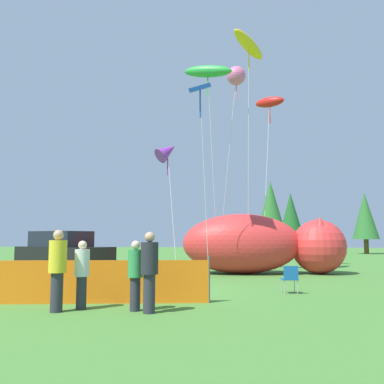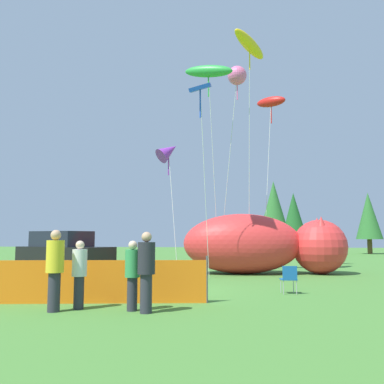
# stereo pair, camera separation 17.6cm
# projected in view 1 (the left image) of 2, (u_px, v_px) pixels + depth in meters

# --- Properties ---
(ground_plane) EXTENTS (120.00, 120.00, 0.00)m
(ground_plane) POSITION_uv_depth(u_px,v_px,m) (150.00, 290.00, 14.02)
(ground_plane) COLOR #477F33
(parked_car) EXTENTS (4.46, 3.11, 1.97)m
(parked_car) POSITION_uv_depth(u_px,v_px,m) (63.00, 255.00, 17.50)
(parked_car) COLOR black
(parked_car) RESTS_ON ground
(folding_chair) EXTENTS (0.53, 0.53, 0.85)m
(folding_chair) POSITION_uv_depth(u_px,v_px,m) (290.00, 277.00, 13.14)
(folding_chair) COLOR #1959A5
(folding_chair) RESTS_ON ground
(inflatable_cat) EXTENTS (7.87, 3.46, 2.84)m
(inflatable_cat) POSITION_uv_depth(u_px,v_px,m) (260.00, 246.00, 20.36)
(inflatable_cat) COLOR red
(inflatable_cat) RESTS_ON ground
(safety_fence) EXTENTS (8.31, 1.48, 1.23)m
(safety_fence) POSITION_uv_depth(u_px,v_px,m) (49.00, 282.00, 11.17)
(safety_fence) COLOR orange
(safety_fence) RESTS_ON ground
(spectator_in_grey_shirt) EXTENTS (0.36, 0.36, 1.65)m
(spectator_in_grey_shirt) POSITION_uv_depth(u_px,v_px,m) (135.00, 272.00, 10.14)
(spectator_in_grey_shirt) COLOR #2D2D38
(spectator_in_grey_shirt) RESTS_ON ground
(spectator_in_black_shirt) EXTENTS (0.41, 0.41, 1.90)m
(spectator_in_black_shirt) POSITION_uv_depth(u_px,v_px,m) (57.00, 267.00, 10.00)
(spectator_in_black_shirt) COLOR #2D2D38
(spectator_in_black_shirt) RESTS_ON ground
(spectator_in_white_shirt) EXTENTS (0.36, 0.36, 1.64)m
(spectator_in_white_shirt) POSITION_uv_depth(u_px,v_px,m) (82.00, 272.00, 10.38)
(spectator_in_white_shirt) COLOR #2D2D38
(spectator_in_white_shirt) RESTS_ON ground
(spectator_in_green_shirt) EXTENTS (0.40, 0.40, 1.85)m
(spectator_in_green_shirt) POSITION_uv_depth(u_px,v_px,m) (149.00, 268.00, 9.85)
(spectator_in_green_shirt) COLOR #2D2D38
(spectator_in_green_shirt) RESTS_ON ground
(kite_green_fish) EXTENTS (2.70, 1.82, 10.50)m
(kite_green_fish) POSITION_uv_depth(u_px,v_px,m) (208.00, 72.00, 21.27)
(kite_green_fish) COLOR silver
(kite_green_fish) RESTS_ON ground
(kite_purple_delta) EXTENTS (1.64, 2.49, 6.96)m
(kite_purple_delta) POSITION_uv_depth(u_px,v_px,m) (168.00, 151.00, 22.70)
(kite_purple_delta) COLOR silver
(kite_purple_delta) RESTS_ON ground
(kite_blue_box) EXTENTS (0.94, 1.52, 8.32)m
(kite_blue_box) POSITION_uv_depth(u_px,v_px,m) (200.00, 91.00, 18.00)
(kite_blue_box) COLOR silver
(kite_blue_box) RESTS_ON ground
(kite_red_lizard) EXTENTS (1.96, 2.79, 10.07)m
(kite_red_lizard) POSITION_uv_depth(u_px,v_px,m) (270.00, 103.00, 25.25)
(kite_red_lizard) COLOR silver
(kite_red_lizard) RESTS_ON ground
(kite_yellow_hero) EXTENTS (1.84, 2.60, 11.96)m
(kite_yellow_hero) POSITION_uv_depth(u_px,v_px,m) (249.00, 46.00, 21.43)
(kite_yellow_hero) COLOR silver
(kite_yellow_hero) RESTS_ON ground
(kite_pink_octopus) EXTENTS (1.60, 1.57, 10.61)m
(kite_pink_octopus) POSITION_uv_depth(u_px,v_px,m) (236.00, 76.00, 22.29)
(kite_pink_octopus) COLOR silver
(kite_pink_octopus) RESTS_ON ground
(horizon_tree_east) EXTENTS (3.52, 3.52, 8.40)m
(horizon_tree_east) POSITION_uv_depth(u_px,v_px,m) (271.00, 208.00, 50.90)
(horizon_tree_east) COLOR brown
(horizon_tree_east) RESTS_ON ground
(horizon_tree_mid) EXTENTS (2.56, 2.56, 6.11)m
(horizon_tree_mid) POSITION_uv_depth(u_px,v_px,m) (291.00, 217.00, 42.21)
(horizon_tree_mid) COLOR brown
(horizon_tree_mid) RESTS_ON ground
(horizon_tree_northeast) EXTENTS (2.68, 2.68, 6.40)m
(horizon_tree_northeast) POSITION_uv_depth(u_px,v_px,m) (365.00, 216.00, 44.89)
(horizon_tree_northeast) COLOR brown
(horizon_tree_northeast) RESTS_ON ground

